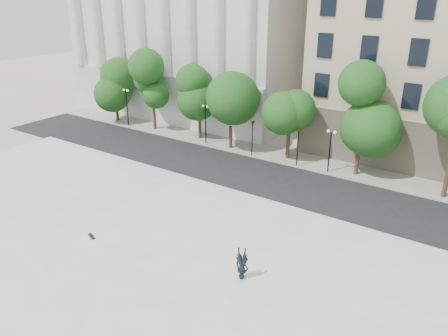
{
  "coord_description": "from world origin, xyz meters",
  "views": [
    {
      "loc": [
        19.34,
        -12.84,
        15.58
      ],
      "look_at": [
        3.8,
        10.0,
        4.11
      ],
      "focal_mm": 35.0,
      "sensor_mm": 36.0,
      "label": 1
    }
  ],
  "objects_px": {
    "traffic_light_west": "(253,121)",
    "skateboard": "(92,236)",
    "traffic_light_east": "(299,129)",
    "person_lying": "(242,274)"
  },
  "relations": [
    {
      "from": "traffic_light_west",
      "to": "skateboard",
      "type": "relative_size",
      "value": 5.12
    },
    {
      "from": "traffic_light_east",
      "to": "person_lying",
      "type": "bearing_deg",
      "value": -73.97
    },
    {
      "from": "traffic_light_east",
      "to": "skateboard",
      "type": "relative_size",
      "value": 5.16
    },
    {
      "from": "traffic_light_west",
      "to": "traffic_light_east",
      "type": "relative_size",
      "value": 0.99
    },
    {
      "from": "traffic_light_west",
      "to": "traffic_light_east",
      "type": "bearing_deg",
      "value": 0.0
    },
    {
      "from": "traffic_light_west",
      "to": "traffic_light_east",
      "type": "height_order",
      "value": "traffic_light_east"
    },
    {
      "from": "person_lying",
      "to": "skateboard",
      "type": "xyz_separation_m",
      "value": [
        -10.5,
        -1.81,
        -0.23
      ]
    },
    {
      "from": "traffic_light_west",
      "to": "skateboard",
      "type": "xyz_separation_m",
      "value": [
        -0.51,
        -19.63,
        -3.14
      ]
    },
    {
      "from": "person_lying",
      "to": "skateboard",
      "type": "relative_size",
      "value": 2.41
    },
    {
      "from": "traffic_light_west",
      "to": "traffic_light_east",
      "type": "xyz_separation_m",
      "value": [
        4.87,
        0.0,
        0.04
      ]
    }
  ]
}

